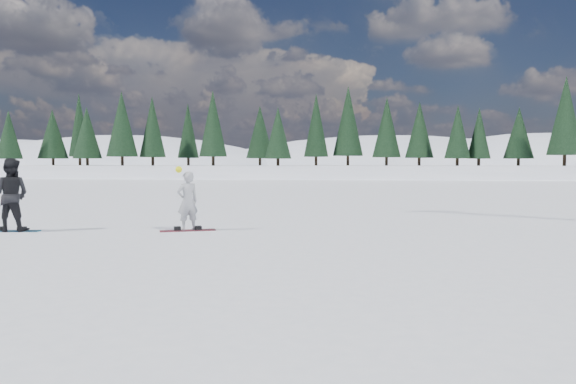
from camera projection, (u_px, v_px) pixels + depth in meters
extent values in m
plane|color=white|center=(102.00, 239.00, 13.77)|extent=(420.00, 420.00, 0.00)
cube|color=white|center=(300.00, 186.00, 68.42)|extent=(90.00, 14.00, 5.00)
ellipsoid|color=white|center=(125.00, 208.00, 190.86)|extent=(143.00, 110.00, 49.50)
ellipsoid|color=white|center=(386.00, 207.00, 210.90)|extent=(182.00, 140.00, 53.20)
ellipsoid|color=white|center=(4.00, 201.00, 238.22)|extent=(169.00, 130.00, 52.00)
ellipsoid|color=white|center=(543.00, 214.00, 156.80)|extent=(117.00, 90.00, 45.00)
cone|color=black|center=(6.00, 136.00, 72.23)|extent=(3.20, 3.20, 7.50)
cone|color=black|center=(35.00, 136.00, 71.80)|extent=(3.20, 3.20, 7.50)
cone|color=black|center=(65.00, 136.00, 71.36)|extent=(3.20, 3.20, 7.50)
cone|color=black|center=(95.00, 136.00, 70.93)|extent=(3.20, 3.20, 7.50)
cone|color=black|center=(125.00, 136.00, 70.49)|extent=(3.20, 3.20, 7.50)
cone|color=black|center=(156.00, 136.00, 70.06)|extent=(3.20, 3.20, 7.50)
cone|color=black|center=(187.00, 135.00, 69.62)|extent=(3.20, 3.20, 7.50)
cone|color=black|center=(219.00, 135.00, 69.19)|extent=(3.20, 3.20, 7.50)
cone|color=black|center=(251.00, 135.00, 68.75)|extent=(3.20, 3.20, 7.50)
cone|color=black|center=(283.00, 135.00, 68.32)|extent=(3.20, 3.20, 7.50)
cone|color=black|center=(316.00, 135.00, 67.88)|extent=(3.20, 3.20, 7.50)
cone|color=black|center=(349.00, 135.00, 67.45)|extent=(3.20, 3.20, 7.50)
cone|color=black|center=(383.00, 134.00, 67.01)|extent=(3.20, 3.20, 7.50)
cone|color=black|center=(417.00, 134.00, 66.57)|extent=(3.20, 3.20, 7.50)
cone|color=black|center=(451.00, 134.00, 66.14)|extent=(3.20, 3.20, 7.50)
cone|color=black|center=(486.00, 134.00, 65.70)|extent=(3.20, 3.20, 7.50)
cone|color=black|center=(522.00, 134.00, 65.27)|extent=(3.20, 3.20, 7.50)
cone|color=black|center=(558.00, 133.00, 64.83)|extent=(3.20, 3.20, 7.50)
imported|color=#A6A6AB|center=(188.00, 201.00, 15.27)|extent=(0.71, 0.68, 1.63)
sphere|color=#EAEC0C|center=(179.00, 169.00, 15.12)|extent=(0.18, 0.18, 0.18)
imported|color=black|center=(11.00, 195.00, 15.15)|extent=(1.03, 0.84, 1.99)
cube|color=maroon|center=(188.00, 230.00, 15.31)|extent=(1.50, 0.81, 0.03)
cube|color=#16587A|center=(12.00, 231.00, 15.20)|extent=(1.52, 0.43, 0.03)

